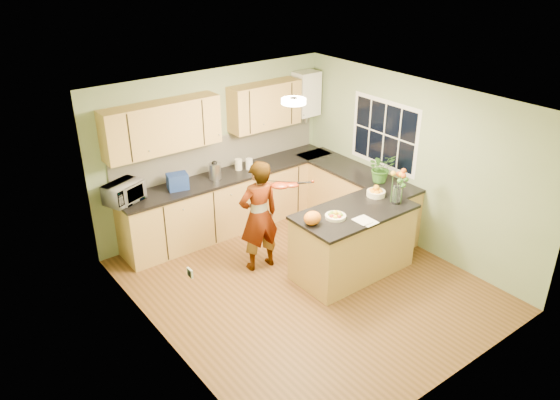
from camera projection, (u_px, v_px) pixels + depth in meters
floor at (306, 284)px, 7.35m from camera, size 4.50×4.50×0.00m
ceiling at (310, 103)px, 6.26m from camera, size 4.00×4.50×0.02m
wall_back at (214, 150)px, 8.41m from camera, size 4.00×0.02×2.50m
wall_front at (459, 284)px, 5.19m from camera, size 4.00×0.02×2.50m
wall_left at (161, 252)px, 5.71m from camera, size 0.02×4.50×2.50m
wall_right at (414, 164)px, 7.89m from camera, size 0.02×4.50×2.50m
back_counter at (232, 201)px, 8.59m from camera, size 3.64×0.62×0.94m
right_counter at (354, 198)px, 8.68m from camera, size 0.62×2.24×0.94m
splashback at (220, 152)px, 8.48m from camera, size 3.60×0.02×0.52m
upper_cabinets at (208, 118)px, 7.93m from camera, size 3.20×0.34×0.70m
boiler at (306, 94)px, 8.94m from camera, size 0.40×0.30×0.86m
window_right at (384, 134)px, 8.19m from camera, size 0.01×1.30×1.05m
light_switch at (190, 273)px, 5.27m from camera, size 0.02×0.09×0.09m
ceiling_lamp at (294, 101)px, 6.49m from camera, size 0.30×0.30×0.07m
peninsula_island at (353, 241)px, 7.44m from camera, size 1.66×0.85×0.95m
fruit_dish at (336, 215)px, 7.02m from camera, size 0.27×0.27×0.09m
orange_bowl at (376, 192)px, 7.61m from camera, size 0.26×0.26×0.15m
flower_vase at (398, 179)px, 7.27m from camera, size 0.29×0.29×0.53m
orange_bag at (312, 218)px, 6.84m from camera, size 0.25×0.22×0.18m
papers at (366, 221)px, 6.96m from camera, size 0.21×0.28×0.01m
violinist at (259, 216)px, 7.41m from camera, size 0.62×0.45×1.60m
violin at (280, 185)px, 7.15m from camera, size 0.62×0.54×0.15m
microwave at (124, 193)px, 7.42m from camera, size 0.60×0.51×0.28m
blue_box at (178, 181)px, 7.83m from camera, size 0.33×0.27×0.23m
kettle at (215, 170)px, 8.14m from camera, size 0.18×0.18×0.33m
jar_cream at (238, 164)px, 8.48m from camera, size 0.13×0.13×0.17m
jar_white at (249, 164)px, 8.51m from camera, size 0.13×0.13×0.17m
potted_plant at (381, 168)px, 8.01m from camera, size 0.48×0.44×0.44m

